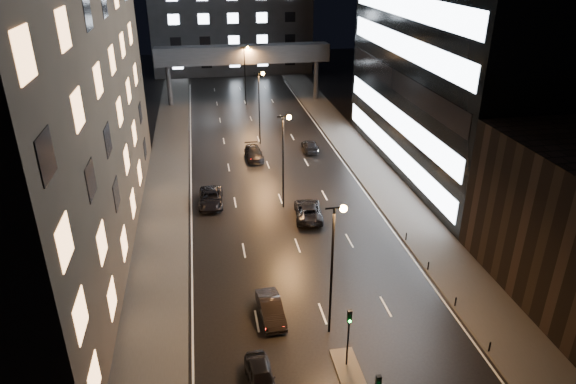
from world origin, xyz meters
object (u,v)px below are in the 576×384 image
car_away_a (261,376)px  car_toward_a (308,210)px  car_toward_b (310,146)px  car_away_c (211,198)px  car_away_b (271,309)px  car_away_d (254,153)px

car_away_a → car_toward_a: car_toward_a is taller
car_away_a → car_toward_b: car_away_a is taller
car_away_c → car_toward_a: 10.76m
car_away_b → car_toward_a: bearing=64.6°
car_away_d → car_toward_a: bearing=-80.0°
car_away_b → car_toward_b: bearing=69.6°
car_away_a → car_away_c: size_ratio=0.75×
car_away_c → car_toward_b: car_away_c is taller
car_toward_b → car_away_c: bearing=48.6°
car_away_b → car_toward_a: 16.18m
car_away_b → car_away_a: bearing=-107.2°
car_away_c → car_toward_b: 19.82m
car_away_a → car_away_c: 26.15m
car_away_a → car_toward_b: (11.83, 40.17, -0.02)m
car_away_b → car_away_d: car_away_d is taller
car_away_a → car_away_d: size_ratio=0.80×
car_toward_b → car_away_b: bearing=76.3°
car_away_b → car_away_d: 32.31m
car_toward_a → car_toward_b: 19.22m
car_away_d → car_toward_a: (3.63, -17.20, 0.04)m
car_away_c → car_away_d: car_away_c is taller
car_away_c → car_toward_b: size_ratio=1.17×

